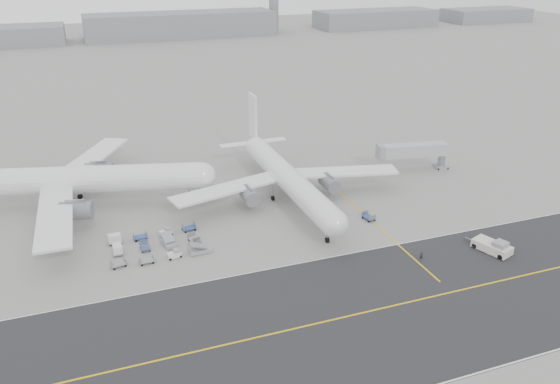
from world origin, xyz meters
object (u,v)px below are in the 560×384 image
object	(u,v)px
airliner_a	(74,180)
ground_crew_a	(421,256)
jet_bridge	(413,152)
airliner_b	(286,177)
pushback_tug	(493,247)
control_tower	(274,4)

from	to	relation	value
airliner_a	ground_crew_a	bearing A→B (deg)	-113.26
jet_bridge	airliner_b	bearing A→B (deg)	-161.06
pushback_tug	ground_crew_a	world-z (taller)	pushback_tug
airliner_a	jet_bridge	world-z (taller)	airliner_a
pushback_tug	airliner_a	bearing A→B (deg)	127.46
control_tower	ground_crew_a	bearing A→B (deg)	-104.19
airliner_a	jet_bridge	distance (m)	75.39
airliner_a	airliner_b	xyz separation A→B (m)	(41.40, -11.42, -0.67)
control_tower	airliner_b	world-z (taller)	control_tower
control_tower	airliner_b	size ratio (longest dim) A/B	0.62
control_tower	airliner_a	size ratio (longest dim) A/B	0.56
airliner_a	pushback_tug	bearing A→B (deg)	-108.53
control_tower	pushback_tug	distance (m)	281.04
control_tower	ground_crew_a	xyz separation A→B (m)	(-69.06, -273.16, -15.45)
airliner_a	jet_bridge	size ratio (longest dim) A/B	3.14
airliner_a	airliner_b	distance (m)	42.95
pushback_tug	jet_bridge	world-z (taller)	jet_bridge
ground_crew_a	jet_bridge	bearing A→B (deg)	71.16
airliner_a	ground_crew_a	distance (m)	68.98
control_tower	jet_bridge	distance (m)	242.19
pushback_tug	ground_crew_a	distance (m)	13.32
jet_bridge	ground_crew_a	size ratio (longest dim) A/B	11.10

